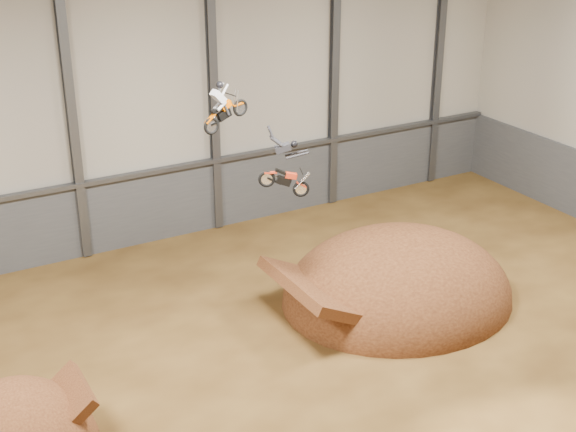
# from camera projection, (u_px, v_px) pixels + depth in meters

# --- Properties ---
(floor) EXTENTS (40.00, 40.00, 0.00)m
(floor) POSITION_uv_depth(u_px,v_px,m) (314.00, 405.00, 26.70)
(floor) COLOR #472E13
(floor) RESTS_ON ground
(back_wall) EXTENTS (40.00, 0.10, 14.00)m
(back_wall) POSITION_uv_depth(u_px,v_px,m) (143.00, 98.00, 35.94)
(back_wall) COLOR #B3AC9E
(back_wall) RESTS_ON ground
(lower_band_back) EXTENTS (39.80, 0.18, 3.50)m
(lower_band_back) POSITION_uv_depth(u_px,v_px,m) (152.00, 207.00, 37.94)
(lower_band_back) COLOR #4B4D52
(lower_band_back) RESTS_ON ground
(steel_rail) EXTENTS (39.80, 0.35, 0.20)m
(steel_rail) POSITION_uv_depth(u_px,v_px,m) (151.00, 172.00, 37.10)
(steel_rail) COLOR #47494F
(steel_rail) RESTS_ON lower_band_back
(steel_column_2) EXTENTS (0.40, 0.36, 13.90)m
(steel_column_2) POSITION_uv_depth(u_px,v_px,m) (71.00, 109.00, 34.28)
(steel_column_2) COLOR #47494F
(steel_column_2) RESTS_ON ground
(steel_column_3) EXTENTS (0.40, 0.36, 13.90)m
(steel_column_3) POSITION_uv_depth(u_px,v_px,m) (213.00, 90.00, 37.28)
(steel_column_3) COLOR #47494F
(steel_column_3) RESTS_ON ground
(steel_column_4) EXTENTS (0.40, 0.36, 13.90)m
(steel_column_4) POSITION_uv_depth(u_px,v_px,m) (334.00, 74.00, 40.28)
(steel_column_4) COLOR #47494F
(steel_column_4) RESTS_ON ground
(steel_column_5) EXTENTS (0.40, 0.36, 13.90)m
(steel_column_5) POSITION_uv_depth(u_px,v_px,m) (438.00, 60.00, 43.28)
(steel_column_5) COLOR #47494F
(steel_column_5) RESTS_ON ground
(landing_ramp) EXTENTS (9.88, 8.74, 5.70)m
(landing_ramp) POSITION_uv_depth(u_px,v_px,m) (397.00, 298.00, 33.35)
(landing_ramp) COLOR #422010
(landing_ramp) RESTS_ON ground
(fmx_rider_a) EXTENTS (2.46, 1.18, 2.25)m
(fmx_rider_a) POSITION_uv_depth(u_px,v_px,m) (228.00, 100.00, 27.52)
(fmx_rider_a) COLOR #C45100
(fmx_rider_b) EXTENTS (3.16, 1.82, 2.90)m
(fmx_rider_b) POSITION_uv_depth(u_px,v_px,m) (281.00, 163.00, 28.36)
(fmx_rider_b) COLOR red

